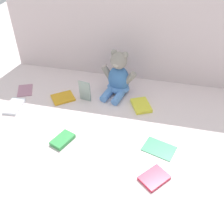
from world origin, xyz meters
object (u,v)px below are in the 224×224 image
(book_case_4, at_px, (25,90))
(book_case_7, at_px, (141,105))
(book_case_0, at_px, (63,140))
(book_case_3, at_px, (63,98))
(book_case_5, at_px, (154,178))
(book_case_6, at_px, (14,106))
(book_case_1, at_px, (85,91))
(book_case_2, at_px, (159,148))
(teddy_bear, at_px, (118,78))

(book_case_4, xyz_separation_m, book_case_7, (0.69, 0.00, 0.00))
(book_case_0, relative_size, book_case_4, 0.92)
(book_case_3, bearing_deg, book_case_5, 14.74)
(book_case_4, height_order, book_case_5, book_case_5)
(book_case_6, bearing_deg, book_case_5, -25.37)
(book_case_1, bearing_deg, book_case_2, -23.93)
(book_case_2, relative_size, book_case_4, 1.17)
(teddy_bear, distance_m, book_case_5, 0.64)
(book_case_1, height_order, book_case_7, book_case_1)
(book_case_1, relative_size, book_case_2, 0.87)
(book_case_1, xyz_separation_m, book_case_3, (-0.13, -0.02, -0.05))
(book_case_6, bearing_deg, book_case_4, 92.26)
(book_case_5, distance_m, book_case_6, 0.84)
(book_case_2, relative_size, book_case_5, 1.25)
(book_case_0, xyz_separation_m, book_case_6, (-0.35, 0.18, -0.00))
(book_case_2, distance_m, book_case_6, 0.81)
(book_case_3, relative_size, book_case_7, 0.96)
(book_case_1, xyz_separation_m, book_case_4, (-0.38, 0.01, -0.06))
(teddy_bear, relative_size, book_case_4, 2.15)
(book_case_2, relative_size, book_case_6, 1.03)
(book_case_0, distance_m, book_case_2, 0.45)
(book_case_0, height_order, book_case_6, book_case_0)
(book_case_7, bearing_deg, book_case_3, 157.42)
(book_case_6, bearing_deg, book_case_7, 8.85)
(book_case_5, bearing_deg, book_case_0, -155.70)
(teddy_bear, distance_m, book_case_1, 0.20)
(book_case_2, distance_m, book_case_4, 0.86)
(book_case_1, relative_size, book_case_3, 1.02)
(book_case_6, bearing_deg, book_case_3, 26.05)
(book_case_2, relative_size, book_case_3, 1.17)
(book_case_2, xyz_separation_m, book_case_3, (-0.57, 0.26, 0.00))
(book_case_4, height_order, book_case_6, book_case_6)
(book_case_1, distance_m, book_case_3, 0.14)
(book_case_3, relative_size, book_case_4, 1.00)
(book_case_5, bearing_deg, teddy_bear, 154.81)
(book_case_4, bearing_deg, book_case_6, -106.50)
(teddy_bear, height_order, book_case_2, teddy_bear)
(book_case_0, distance_m, book_case_7, 0.47)
(book_case_1, relative_size, book_case_5, 1.09)
(book_case_5, xyz_separation_m, book_case_7, (-0.12, 0.46, 0.00))
(book_case_1, bearing_deg, book_case_6, -148.50)
(book_case_7, bearing_deg, teddy_bear, 118.71)
(book_case_2, distance_m, book_case_7, 0.31)
(book_case_1, xyz_separation_m, book_case_5, (0.43, -0.45, -0.05))
(teddy_bear, height_order, book_case_0, teddy_bear)
(book_case_1, height_order, book_case_6, book_case_1)
(book_case_1, relative_size, book_case_7, 0.97)
(teddy_bear, xyz_separation_m, book_case_0, (-0.17, -0.45, -0.09))
(book_case_0, relative_size, book_case_5, 0.98)
(book_case_1, xyz_separation_m, book_case_6, (-0.36, -0.15, -0.05))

